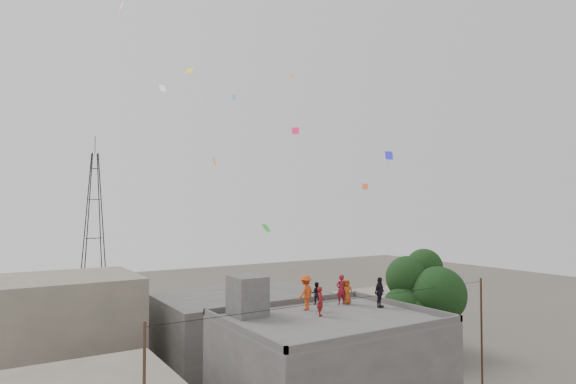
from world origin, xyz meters
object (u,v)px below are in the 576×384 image
object	(u,v)px
stair_head_box	(247,296)
transmission_tower	(94,230)
tree	(424,301)
person_red_adult	(341,289)
person_dark_adult	(380,292)

from	to	relation	value
stair_head_box	transmission_tower	xyz separation A→B (m)	(-0.80, 37.40, 1.97)
stair_head_box	tree	distance (m)	10.80
stair_head_box	tree	bearing A→B (deg)	-10.74
tree	person_red_adult	distance (m)	5.13
stair_head_box	person_dark_adult	size ratio (longest dim) A/B	1.21
transmission_tower	person_dark_adult	world-z (taller)	transmission_tower
person_red_adult	person_dark_adult	xyz separation A→B (m)	(1.24, -1.82, -0.01)
tree	transmission_tower	distance (m)	41.12
person_dark_adult	transmission_tower	bearing A→B (deg)	81.01
tree	person_dark_adult	bearing A→B (deg)	-179.50
stair_head_box	transmission_tower	distance (m)	37.46
transmission_tower	person_dark_adult	xyz separation A→B (m)	(7.88, -39.43, -2.14)
person_red_adult	stair_head_box	bearing A→B (deg)	3.40
stair_head_box	person_red_adult	xyz separation A→B (m)	(5.84, -0.21, -0.16)
stair_head_box	transmission_tower	bearing A→B (deg)	91.23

